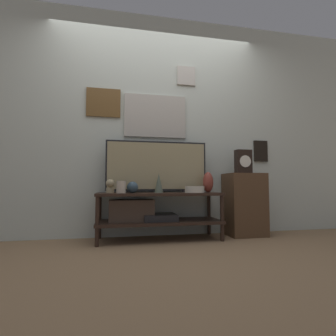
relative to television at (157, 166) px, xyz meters
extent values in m
plane|color=#846647|center=(0.01, -0.37, -0.81)|extent=(12.00, 12.00, 0.00)
cube|color=beige|center=(0.01, 0.18, 0.54)|extent=(6.40, 0.06, 2.70)
cube|color=#B2ADA3|center=(0.00, 0.14, 0.62)|extent=(0.75, 0.02, 0.52)
cube|color=#B2BCC6|center=(0.00, 0.13, 0.62)|extent=(0.71, 0.01, 0.48)
cube|color=black|center=(1.39, 0.14, 0.23)|extent=(0.19, 0.02, 0.27)
cube|color=beige|center=(1.39, 0.13, 0.23)|extent=(0.15, 0.01, 0.24)
cube|color=brown|center=(-0.61, 0.14, 0.74)|extent=(0.39, 0.02, 0.33)
cube|color=slate|center=(-0.61, 0.13, 0.74)|extent=(0.35, 0.01, 0.30)
cube|color=#B7B2A8|center=(0.39, 0.14, 1.15)|extent=(0.23, 0.02, 0.24)
cube|color=#BCB299|center=(0.39, 0.13, 1.15)|extent=(0.20, 0.01, 0.20)
cube|color=black|center=(0.01, -0.10, -0.32)|extent=(1.35, 0.46, 0.03)
cube|color=black|center=(0.01, -0.10, -0.62)|extent=(1.35, 0.46, 0.03)
cylinder|color=black|center=(-0.63, -0.30, -0.56)|extent=(0.04, 0.04, 0.51)
cylinder|color=black|center=(0.65, -0.30, -0.56)|extent=(0.04, 0.04, 0.51)
cylinder|color=black|center=(-0.63, 0.10, -0.56)|extent=(0.04, 0.04, 0.51)
cylinder|color=black|center=(0.65, 0.10, -0.56)|extent=(0.04, 0.04, 0.51)
cube|color=black|center=(0.01, -0.10, -0.57)|extent=(0.36, 0.32, 0.07)
cube|color=#47382D|center=(-0.29, -0.10, -0.49)|extent=(0.47, 0.25, 0.23)
cylinder|color=black|center=(-0.32, 0.00, -0.29)|extent=(0.05, 0.05, 0.02)
cylinder|color=black|center=(0.32, 0.00, -0.29)|extent=(0.05, 0.05, 0.02)
cube|color=black|center=(0.00, 0.00, 0.00)|extent=(1.15, 0.04, 0.56)
cube|color=#998C66|center=(0.00, -0.01, 0.00)|extent=(1.11, 0.01, 0.53)
cone|color=#4C5647|center=(0.00, -0.14, -0.19)|extent=(0.10, 0.10, 0.21)
sphere|color=#2D4251|center=(-0.29, -0.20, -0.24)|extent=(0.12, 0.12, 0.12)
ellipsoid|color=brown|center=(0.56, -0.15, -0.19)|extent=(0.11, 0.13, 0.23)
cylinder|color=beige|center=(0.37, -0.23, -0.27)|extent=(0.21, 0.21, 0.07)
cylinder|color=#C1B29E|center=(-0.41, -0.23, -0.24)|extent=(0.09, 0.09, 0.13)
cylinder|color=tan|center=(-0.52, -0.10, -0.27)|extent=(0.09, 0.09, 0.06)
sphere|color=tan|center=(-0.52, -0.10, -0.20)|extent=(0.09, 0.09, 0.09)
cube|color=#513823|center=(1.05, -0.05, -0.45)|extent=(0.43, 0.36, 0.73)
cube|color=black|center=(1.02, -0.08, 0.06)|extent=(0.19, 0.10, 0.28)
cylinder|color=white|center=(1.02, -0.14, 0.06)|extent=(0.14, 0.01, 0.14)
camera|label=1|loc=(-0.47, -2.95, -0.22)|focal=28.00mm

